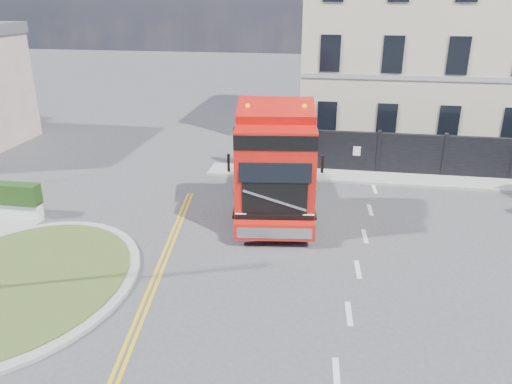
# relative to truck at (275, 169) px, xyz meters

# --- Properties ---
(ground) EXTENTS (120.00, 120.00, 0.00)m
(ground) POSITION_rel_truck_xyz_m (0.17, -3.12, -1.97)
(ground) COLOR #424244
(ground) RESTS_ON ground
(traffic_island) EXTENTS (6.80, 6.80, 0.17)m
(traffic_island) POSITION_rel_truck_xyz_m (-6.83, -6.12, -1.89)
(traffic_island) COLOR #9A9A94
(traffic_island) RESTS_ON ground
(hoarding_fence) EXTENTS (18.80, 0.25, 2.00)m
(hoarding_fence) POSITION_rel_truck_xyz_m (6.72, 5.88, -0.97)
(hoarding_fence) COLOR black
(hoarding_fence) RESTS_ON ground
(georgian_building) EXTENTS (12.30, 10.30, 12.80)m
(georgian_building) POSITION_rel_truck_xyz_m (6.17, 13.38, 3.80)
(georgian_building) COLOR beige
(georgian_building) RESTS_ON ground
(pavement_far) EXTENTS (20.00, 1.60, 0.12)m
(pavement_far) POSITION_rel_truck_xyz_m (6.17, 4.98, -1.91)
(pavement_far) COLOR #9A9A94
(pavement_far) RESTS_ON ground
(truck) EXTENTS (3.65, 7.63, 4.40)m
(truck) POSITION_rel_truck_xyz_m (0.00, 0.00, 0.00)
(truck) COLOR black
(truck) RESTS_ON ground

